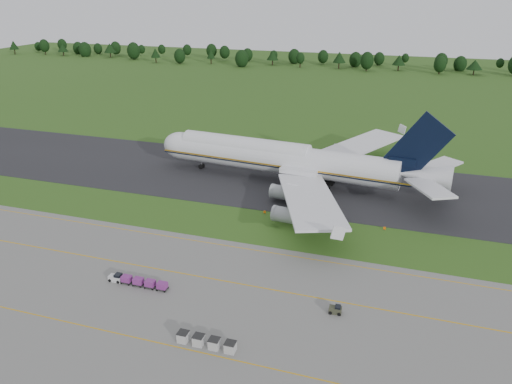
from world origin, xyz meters
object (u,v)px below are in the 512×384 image
(utility_cart, at_px, (335,310))
(edge_markers, at_px, (323,220))
(aircraft, at_px, (287,159))
(uld_row, at_px, (206,342))
(baggage_train, at_px, (137,281))

(utility_cart, distance_m, edge_markers, 33.09)
(aircraft, distance_m, uld_row, 66.42)
(aircraft, xyz_separation_m, uld_row, (5.71, -65.95, -5.39))
(utility_cart, relative_size, uld_row, 0.23)
(utility_cart, height_order, edge_markers, utility_cart)
(edge_markers, bearing_deg, utility_cart, -75.70)
(aircraft, height_order, uld_row, aircraft)
(baggage_train, xyz_separation_m, uld_row, (17.46, -10.81, 0.05))
(aircraft, xyz_separation_m, utility_cart, (21.71, -52.59, -5.64))
(aircraft, height_order, baggage_train, aircraft)
(baggage_train, relative_size, edge_markers, 0.41)
(aircraft, distance_m, edge_markers, 25.30)
(aircraft, bearing_deg, baggage_train, -102.03)
(utility_cart, bearing_deg, edge_markers, 104.30)
(baggage_train, relative_size, uld_row, 1.26)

